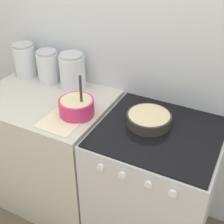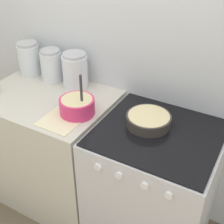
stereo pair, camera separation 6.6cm
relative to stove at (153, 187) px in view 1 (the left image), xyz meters
The scene contains 9 objects.
wall_back 0.91m from the stove, 136.50° to the left, with size 4.76×0.05×2.40m.
countertop_cabinet 0.81m from the stove, behind, with size 0.88×0.66×0.91m.
stove is the anchor object (origin of this frame).
mixing_bowl 0.73m from the stove, behind, with size 0.22×0.22×0.27m.
baking_pan 0.50m from the stove, 154.62° to the left, with size 0.26×0.26×0.07m.
storage_jar_left 1.29m from the stove, 168.96° to the left, with size 0.16×0.16×0.25m.
storage_jar_middle 1.10m from the stove, 166.57° to the left, with size 0.16×0.16×0.23m.
storage_jar_right 0.94m from the stove, 162.88° to the left, with size 0.18×0.18×0.25m.
recipe_page 0.74m from the stove, 161.45° to the right, with size 0.23×0.23×0.01m.
Camera 1 is at (0.78, -1.06, 1.98)m, focal length 50.00 mm.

